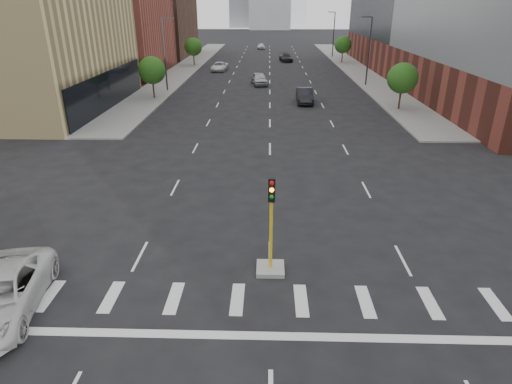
{
  "coord_description": "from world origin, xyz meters",
  "views": [
    {
      "loc": [
        -0.17,
        -6.62,
        10.64
      ],
      "look_at": [
        -0.7,
        11.78,
        2.5
      ],
      "focal_mm": 30.0,
      "sensor_mm": 36.0,
      "label": 1
    }
  ],
  "objects_px": {
    "car_mid_right": "(305,96)",
    "parked_minivan": "(0,294)",
    "car_deep_right": "(286,58)",
    "car_near_left": "(259,79)",
    "car_far_left": "(219,67)",
    "median_traffic_signal": "(271,252)",
    "car_distant": "(261,46)"
  },
  "relations": [
    {
      "from": "car_mid_right",
      "to": "median_traffic_signal",
      "type": "bearing_deg",
      "value": -96.86
    },
    {
      "from": "car_near_left",
      "to": "car_far_left",
      "type": "xyz_separation_m",
      "value": [
        -7.15,
        13.57,
        -0.12
      ]
    },
    {
      "from": "car_near_left",
      "to": "parked_minivan",
      "type": "xyz_separation_m",
      "value": [
        -8.5,
        -49.36,
        -0.03
      ]
    },
    {
      "from": "car_mid_right",
      "to": "car_deep_right",
      "type": "height_order",
      "value": "car_mid_right"
    },
    {
      "from": "parked_minivan",
      "to": "median_traffic_signal",
      "type": "bearing_deg",
      "value": 7.22
    },
    {
      "from": "median_traffic_signal",
      "to": "car_distant",
      "type": "distance_m",
      "value": 98.24
    },
    {
      "from": "car_mid_right",
      "to": "car_deep_right",
      "type": "distance_m",
      "value": 38.82
    },
    {
      "from": "median_traffic_signal",
      "to": "car_distant",
      "type": "xyz_separation_m",
      "value": [
        -2.17,
        98.21,
        -0.25
      ]
    },
    {
      "from": "median_traffic_signal",
      "to": "parked_minivan",
      "type": "height_order",
      "value": "median_traffic_signal"
    },
    {
      "from": "car_near_left",
      "to": "car_distant",
      "type": "relative_size",
      "value": 1.16
    },
    {
      "from": "car_near_left",
      "to": "car_far_left",
      "type": "height_order",
      "value": "car_near_left"
    },
    {
      "from": "car_mid_right",
      "to": "car_far_left",
      "type": "height_order",
      "value": "car_mid_right"
    },
    {
      "from": "car_near_left",
      "to": "median_traffic_signal",
      "type": "bearing_deg",
      "value": -97.45
    },
    {
      "from": "car_mid_right",
      "to": "car_distant",
      "type": "bearing_deg",
      "value": 95.37
    },
    {
      "from": "car_near_left",
      "to": "car_far_left",
      "type": "bearing_deg",
      "value": 108.46
    },
    {
      "from": "car_far_left",
      "to": "car_deep_right",
      "type": "bearing_deg",
      "value": 52.08
    },
    {
      "from": "median_traffic_signal",
      "to": "car_far_left",
      "type": "xyz_separation_m",
      "value": [
        -8.65,
        59.96,
        -0.25
      ]
    },
    {
      "from": "car_mid_right",
      "to": "parked_minivan",
      "type": "relative_size",
      "value": 0.87
    },
    {
      "from": "car_near_left",
      "to": "car_mid_right",
      "type": "distance_m",
      "value": 13.2
    },
    {
      "from": "car_mid_right",
      "to": "car_distant",
      "type": "relative_size",
      "value": 1.2
    },
    {
      "from": "car_near_left",
      "to": "car_mid_right",
      "type": "height_order",
      "value": "car_near_left"
    },
    {
      "from": "median_traffic_signal",
      "to": "car_far_left",
      "type": "bearing_deg",
      "value": 98.21
    },
    {
      "from": "car_mid_right",
      "to": "parked_minivan",
      "type": "bearing_deg",
      "value": -110.75
    },
    {
      "from": "car_deep_right",
      "to": "parked_minivan",
      "type": "height_order",
      "value": "parked_minivan"
    },
    {
      "from": "car_distant",
      "to": "parked_minivan",
      "type": "xyz_separation_m",
      "value": [
        -7.83,
        -101.18,
        0.09
      ]
    },
    {
      "from": "car_deep_right",
      "to": "parked_minivan",
      "type": "xyz_separation_m",
      "value": [
        -13.23,
        -76.18,
        0.06
      ]
    },
    {
      "from": "car_near_left",
      "to": "car_mid_right",
      "type": "relative_size",
      "value": 0.97
    },
    {
      "from": "car_far_left",
      "to": "car_distant",
      "type": "height_order",
      "value": "same"
    },
    {
      "from": "car_deep_right",
      "to": "car_distant",
      "type": "height_order",
      "value": "car_deep_right"
    },
    {
      "from": "median_traffic_signal",
      "to": "car_distant",
      "type": "bearing_deg",
      "value": 91.27
    },
    {
      "from": "car_deep_right",
      "to": "car_near_left",
      "type": "bearing_deg",
      "value": -108.25
    },
    {
      "from": "car_distant",
      "to": "car_far_left",
      "type": "bearing_deg",
      "value": -107.03
    }
  ]
}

